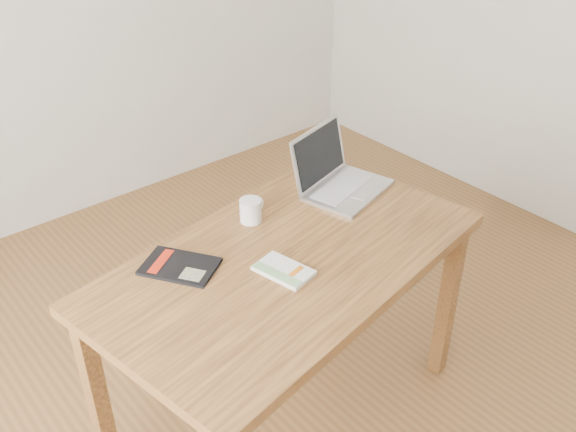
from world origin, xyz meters
TOP-DOWN VIEW (x-y plane):
  - room at (-0.07, 0.00)m, footprint 4.04×4.04m
  - desk at (-0.00, 0.09)m, footprint 1.38×0.93m
  - white_guidebook at (-0.07, 0.03)m, footprint 0.14×0.20m
  - black_guidebook at (-0.30, 0.26)m, footprint 0.25×0.27m
  - laptop at (0.42, 0.31)m, footprint 0.38×0.34m
  - coffee_mug at (0.04, 0.34)m, footprint 0.11×0.08m

SIDE VIEW (x-z plane):
  - desk at x=0.00m, z-range 0.29..1.04m
  - black_guidebook at x=-0.30m, z-range 0.75..0.76m
  - white_guidebook at x=-0.07m, z-range 0.75..0.76m
  - coffee_mug at x=0.04m, z-range 0.75..0.83m
  - laptop at x=0.42m, z-range 0.69..0.91m
  - room at x=-0.07m, z-range 0.01..2.71m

